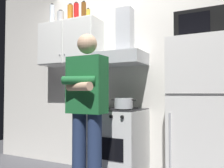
% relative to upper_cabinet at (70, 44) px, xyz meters
% --- Properties ---
extents(back_wall_tiled, '(4.80, 0.10, 2.70)m').
position_rel_upper_cabinet_xyz_m(back_wall_tiled, '(0.85, 0.23, -0.40)').
color(back_wall_tiled, silver).
rests_on(back_wall_tiled, ground_plane).
extents(upper_cabinet, '(0.90, 0.37, 0.60)m').
position_rel_upper_cabinet_xyz_m(upper_cabinet, '(0.00, 0.00, 0.00)').
color(upper_cabinet, white).
extents(stove_oven, '(0.60, 0.62, 0.87)m').
position_rel_upper_cabinet_xyz_m(stove_oven, '(0.80, -0.13, -1.32)').
color(stove_oven, silver).
rests_on(stove_oven, ground_plane).
extents(range_hood, '(0.60, 0.44, 0.75)m').
position_rel_upper_cabinet_xyz_m(range_hood, '(0.80, 0.00, -0.15)').
color(range_hood, '#B7BABF').
extents(refrigerator, '(0.60, 0.62, 1.60)m').
position_rel_upper_cabinet_xyz_m(refrigerator, '(1.75, -0.12, -0.95)').
color(refrigerator, white).
rests_on(refrigerator, ground_plane).
extents(microwave, '(0.48, 0.37, 0.28)m').
position_rel_upper_cabinet_xyz_m(microwave, '(1.75, -0.11, -0.01)').
color(microwave, black).
rests_on(microwave, refrigerator).
extents(person_standing, '(0.38, 0.33, 1.64)m').
position_rel_upper_cabinet_xyz_m(person_standing, '(0.75, -0.73, -0.85)').
color(person_standing, navy).
rests_on(person_standing, ground_plane).
extents(cooking_pot, '(0.31, 0.21, 0.12)m').
position_rel_upper_cabinet_xyz_m(cooking_pot, '(0.93, -0.24, -0.82)').
color(cooking_pot, '#B7BABF').
rests_on(cooking_pot, stove_oven).
extents(bottle_liquor_amber, '(0.08, 0.08, 0.28)m').
position_rel_upper_cabinet_xyz_m(bottle_liquor_amber, '(-0.02, 0.02, 0.43)').
color(bottle_liquor_amber, '#B7721E').
rests_on(bottle_liquor_amber, upper_cabinet).
extents(bottle_soda_red, '(0.07, 0.07, 0.28)m').
position_rel_upper_cabinet_xyz_m(bottle_soda_red, '(0.08, 0.03, 0.44)').
color(bottle_soda_red, red).
rests_on(bottle_soda_red, upper_cabinet).
extents(bottle_beer_brown, '(0.07, 0.07, 0.26)m').
position_rel_upper_cabinet_xyz_m(bottle_beer_brown, '(0.23, -0.01, 0.42)').
color(bottle_beer_brown, brown).
rests_on(bottle_beer_brown, upper_cabinet).
extents(bottle_vodka_clear, '(0.07, 0.07, 0.32)m').
position_rel_upper_cabinet_xyz_m(bottle_vodka_clear, '(-0.32, -0.02, 0.45)').
color(bottle_vodka_clear, silver).
rests_on(bottle_vodka_clear, upper_cabinet).
extents(bottle_spice_jar, '(0.05, 0.05, 0.15)m').
position_rel_upper_cabinet_xyz_m(bottle_spice_jar, '(0.30, -0.01, 0.37)').
color(bottle_spice_jar, gold).
rests_on(bottle_spice_jar, upper_cabinet).
extents(bottle_canister_steel, '(0.10, 0.10, 0.20)m').
position_rel_upper_cabinet_xyz_m(bottle_canister_steel, '(-0.16, -0.02, 0.39)').
color(bottle_canister_steel, '#B2B5BA').
rests_on(bottle_canister_steel, upper_cabinet).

